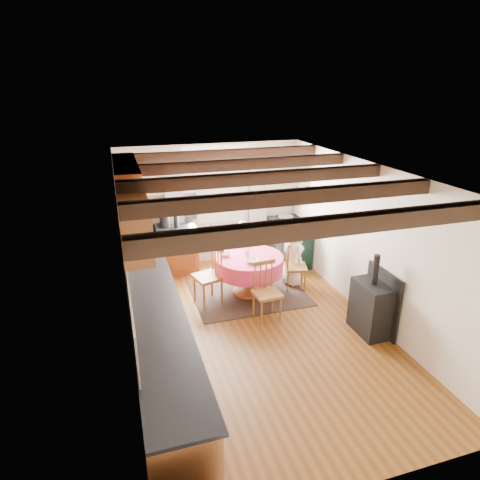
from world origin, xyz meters
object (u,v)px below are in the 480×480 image
object	(u,v)px
dining_table	(249,275)
child_far	(242,248)
cast_iron_stove	(372,295)
chair_left	(208,275)
chair_right	(296,265)
cup	(247,253)
child_right	(293,255)
aga_range	(289,242)
chair_near	(267,292)

from	to	relation	value
dining_table	child_far	xyz separation A→B (m)	(0.11, 0.76, 0.20)
cast_iron_stove	dining_table	bearing A→B (deg)	128.59
chair_left	chair_right	world-z (taller)	chair_left
chair_left	cup	world-z (taller)	chair_left
chair_left	chair_right	bearing A→B (deg)	76.42
child_far	child_right	distance (m)	0.99
dining_table	cup	xyz separation A→B (m)	(-0.02, 0.04, 0.40)
child_right	cup	xyz separation A→B (m)	(-0.90, -0.11, 0.19)
aga_range	child_right	world-z (taller)	child_right
chair_right	cup	distance (m)	0.93
chair_near	chair_right	distance (m)	1.15
child_far	cup	bearing A→B (deg)	60.66
dining_table	child_far	bearing A→B (deg)	81.95
cast_iron_stove	child_far	xyz separation A→B (m)	(-1.22, 2.42, -0.07)
cast_iron_stove	chair_near	bearing A→B (deg)	148.48
dining_table	chair_left	world-z (taller)	chair_left
aga_range	dining_table	bearing A→B (deg)	-139.18
chair_right	cast_iron_stove	distance (m)	1.67
dining_table	aga_range	size ratio (longest dim) A/B	1.21
chair_left	chair_near	bearing A→B (deg)	30.36
cast_iron_stove	child_right	world-z (taller)	cast_iron_stove
child_far	cup	xyz separation A→B (m)	(-0.13, -0.72, 0.20)
chair_near	dining_table	bearing A→B (deg)	86.85
chair_right	cup	size ratio (longest dim) A/B	9.27
aga_range	cup	distance (m)	1.62
cast_iron_stove	chair_left	bearing A→B (deg)	142.75
cast_iron_stove	cup	bearing A→B (deg)	128.25
chair_near	chair_right	bearing A→B (deg)	39.22
chair_left	aga_range	world-z (taller)	chair_left
cast_iron_stove	cup	size ratio (longest dim) A/B	12.52
chair_left	cup	distance (m)	0.78
chair_right	child_right	world-z (taller)	child_right
chair_left	child_right	size ratio (longest dim) A/B	0.89
dining_table	child_right	distance (m)	0.92
chair_left	cast_iron_stove	xyz separation A→B (m)	(2.07, -1.58, 0.11)
chair_near	chair_right	size ratio (longest dim) A/B	1.01
chair_near	chair_right	world-z (taller)	chair_near
chair_near	aga_range	xyz separation A→B (m)	(1.20, 1.91, -0.02)
chair_right	aga_range	bearing A→B (deg)	-2.13
aga_range	cast_iron_stove	world-z (taller)	cast_iron_stove
cup	cast_iron_stove	bearing A→B (deg)	-51.75
dining_table	cast_iron_stove	xyz separation A→B (m)	(1.33, -1.66, 0.27)
dining_table	cup	distance (m)	0.40
aga_range	child_right	bearing A→B (deg)	-110.23
chair_right	chair_left	bearing A→B (deg)	106.58
chair_near	chair_left	size ratio (longest dim) A/B	0.92
chair_left	cast_iron_stove	distance (m)	2.61
dining_table	chair_right	distance (m)	0.86
cup	chair_left	bearing A→B (deg)	-170.11
dining_table	aga_range	xyz separation A→B (m)	(1.22, 1.05, 0.09)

